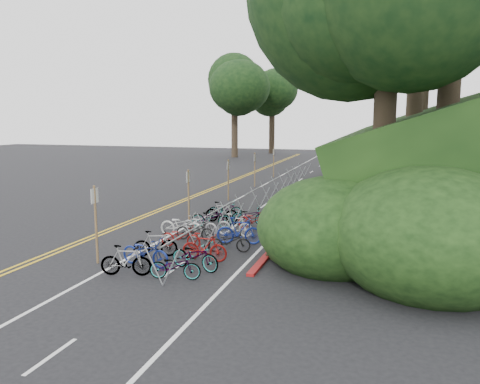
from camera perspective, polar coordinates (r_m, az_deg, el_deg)
name	(u,v)px	position (r m, az deg, el deg)	size (l,w,h in m)	color
ground	(124,246)	(18.90, -13.99, -6.41)	(120.00, 120.00, 0.00)	black
road_markings	(224,203)	(27.59, -1.96, -1.33)	(7.47, 80.00, 0.01)	gold
red_curb	(315,201)	(28.23, 9.09, -1.11)	(0.25, 28.00, 0.10)	maroon
embankment	(437,153)	(34.82, 22.84, 4.36)	(14.30, 48.14, 9.11)	black
tree_cluster	(394,13)	(38.34, 18.29, 19.99)	(33.45, 54.88, 20.19)	#2D2319
bike_rack_front	(183,244)	(15.33, -6.97, -6.33)	(1.16, 3.19, 1.21)	#95989F
bike_racks_rest	(274,184)	(29.56, 4.22, 1.01)	(1.14, 23.00, 1.17)	#95989F
signpost_near	(96,219)	(16.58, -17.18, -3.21)	(0.08, 0.40, 2.70)	brown
signposts_rest	(243,172)	(31.06, 0.33, 2.49)	(0.08, 18.40, 2.50)	brown
bike_front	(181,225)	(19.80, -7.16, -4.01)	(1.92, 0.67, 1.01)	beige
bike_valet	(206,232)	(18.65, -4.13, -4.87)	(3.43, 10.92, 1.08)	slate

